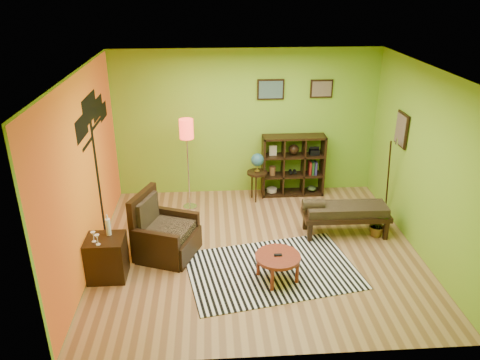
{
  "coord_description": "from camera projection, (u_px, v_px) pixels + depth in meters",
  "views": [
    {
      "loc": [
        -0.7,
        -6.29,
        3.99
      ],
      "look_at": [
        -0.24,
        0.38,
        1.05
      ],
      "focal_mm": 35.0,
      "sensor_mm": 36.0,
      "label": 1
    }
  ],
  "objects": [
    {
      "name": "globe_table",
      "position": [
        257.0,
        165.0,
        8.77
      ],
      "size": [
        0.39,
        0.39,
        0.94
      ],
      "color": "black",
      "rests_on": "ground"
    },
    {
      "name": "coffee_table",
      "position": [
        278.0,
        259.0,
        6.55
      ],
      "size": [
        0.64,
        0.64,
        0.41
      ],
      "color": "maroon",
      "rests_on": "ground"
    },
    {
      "name": "floor_lamp",
      "position": [
        187.0,
        137.0,
        8.19
      ],
      "size": [
        0.26,
        0.26,
        1.71
      ],
      "color": "silver",
      "rests_on": "ground"
    },
    {
      "name": "side_cabinet",
      "position": [
        107.0,
        257.0,
        6.62
      ],
      "size": [
        0.53,
        0.48,
        0.95
      ],
      "color": "black",
      "rests_on": "ground"
    },
    {
      "name": "room_shell",
      "position": [
        252.0,
        142.0,
        6.67
      ],
      "size": [
        5.04,
        4.54,
        2.82
      ],
      "color": "#7FB829",
      "rests_on": "ground"
    },
    {
      "name": "ground",
      "position": [
        257.0,
        250.0,
        7.39
      ],
      "size": [
        5.0,
        5.0,
        0.0
      ],
      "primitive_type": "plane",
      "color": "#AF7F50",
      "rests_on": "ground"
    },
    {
      "name": "zebra_rug",
      "position": [
        272.0,
        270.0,
        6.88
      ],
      "size": [
        2.67,
        1.99,
        0.01
      ],
      "primitive_type": "cube",
      "rotation": [
        0.0,
        0.0,
        0.18
      ],
      "color": "white",
      "rests_on": "ground"
    },
    {
      "name": "bench",
      "position": [
        344.0,
        212.0,
        7.68
      ],
      "size": [
        1.45,
        0.53,
        0.66
      ],
      "color": "black",
      "rests_on": "ground"
    },
    {
      "name": "cube_shelf",
      "position": [
        294.0,
        165.0,
        9.06
      ],
      "size": [
        1.2,
        0.35,
        1.2
      ],
      "color": "black",
      "rests_on": "ground"
    },
    {
      "name": "potted_plant",
      "position": [
        378.0,
        227.0,
        7.73
      ],
      "size": [
        0.51,
        0.54,
        0.33
      ],
      "primitive_type": "imported",
      "rotation": [
        0.0,
        0.0,
        -0.41
      ],
      "color": "#26661E",
      "rests_on": "ground"
    },
    {
      "name": "armchair",
      "position": [
        163.0,
        236.0,
        7.18
      ],
      "size": [
        1.06,
        1.05,
        1.01
      ],
      "color": "black",
      "rests_on": "ground"
    }
  ]
}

